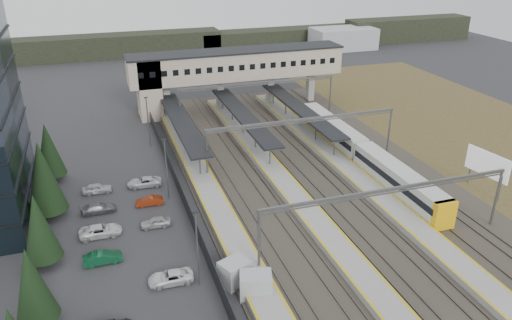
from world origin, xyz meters
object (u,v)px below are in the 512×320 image
object	(u,v)px
train	(362,153)
billboard	(487,165)
relay_cabin_near	(256,285)
relay_cabin_far	(234,272)
footbridge	(223,69)

from	to	relation	value
train	billboard	distance (m)	16.34
relay_cabin_near	billboard	xyz separation A→B (m)	(34.37, 10.35, 2.54)
relay_cabin_near	train	xyz separation A→B (m)	(23.38, 22.30, 0.73)
relay_cabin_far	billboard	xyz separation A→B (m)	(35.68, 7.88, 2.56)
billboard	train	bearing A→B (deg)	132.57
train	billboard	bearing A→B (deg)	-47.43
relay_cabin_near	train	world-z (taller)	train
relay_cabin_near	billboard	world-z (taller)	billboard
train	relay_cabin_near	bearing A→B (deg)	-136.35
relay_cabin_far	billboard	size ratio (longest dim) A/B	0.51
footbridge	relay_cabin_near	bearing A→B (deg)	-101.77
train	relay_cabin_far	bearing A→B (deg)	-141.23
relay_cabin_far	footbridge	xyz separation A→B (m)	(12.40, 50.74, 6.73)
footbridge	billboard	world-z (taller)	footbridge
relay_cabin_near	relay_cabin_far	world-z (taller)	relay_cabin_near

